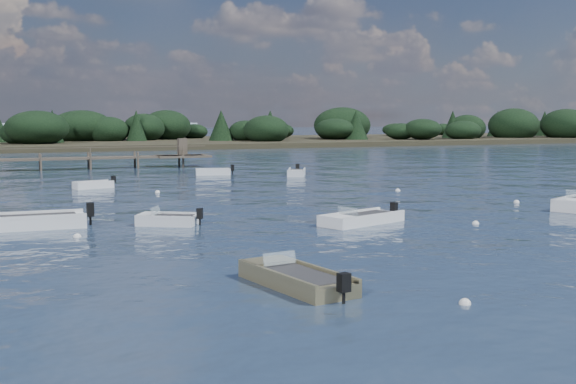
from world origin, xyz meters
name	(u,v)px	position (x,y,z in m)	size (l,w,h in m)	color
ground	(121,160)	(0.00, 60.00, 0.00)	(400.00, 400.00, 0.00)	#182539
dinghy_mid_grey	(29,224)	(-11.12, 13.01, 0.17)	(5.10, 1.83, 1.29)	silver
dinghy_mid_white_a	(361,221)	(2.94, 8.89, 0.14)	(4.54, 2.96, 1.05)	silver
dinghy_extra_b	(296,174)	(10.21, 34.35, 0.15)	(2.65, 3.74, 1.08)	silver
dinghy_extra_a	(168,222)	(-5.29, 11.81, 0.14)	(2.97, 2.56, 1.03)	silver
tender_far_grey_b	(213,173)	(4.03, 37.37, 0.15)	(3.21, 1.67, 1.08)	silver
tender_far_white	(93,186)	(-6.46, 29.73, 0.14)	(2.94, 1.73, 0.99)	silver
dinghy_near_olive	(296,282)	(-4.40, -1.17, 0.14)	(2.27, 4.53, 1.08)	brown
buoy_a	(465,304)	(-1.07, -4.62, 0.00)	(0.32, 0.32, 0.32)	silver
buoy_b	(476,224)	(7.67, 6.87, 0.00)	(0.32, 0.32, 0.32)	silver
buoy_c	(77,237)	(-9.40, 9.81, 0.00)	(0.32, 0.32, 0.32)	silver
buoy_d	(517,203)	(14.74, 12.75, 0.00)	(0.32, 0.32, 0.32)	silver
buoy_e	(158,193)	(-3.00, 25.39, 0.00)	(0.32, 0.32, 0.32)	silver
buoy_extra_a	(398,191)	(11.74, 20.73, 0.00)	(0.32, 0.32, 0.32)	silver
far_headland	(231,132)	(25.00, 100.00, 1.96)	(190.00, 40.00, 5.80)	black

